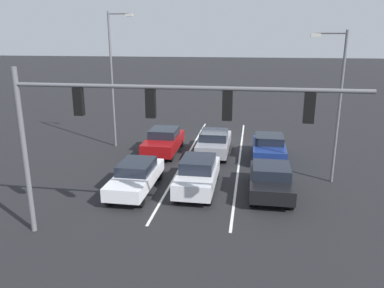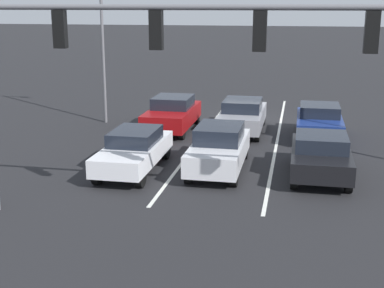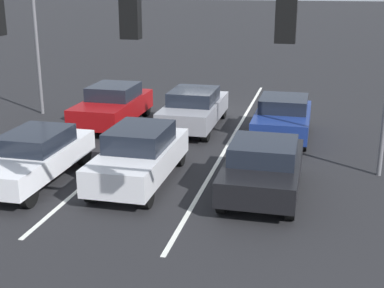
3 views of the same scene
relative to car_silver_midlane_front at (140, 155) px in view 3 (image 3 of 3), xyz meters
name	(u,v)px [view 3 (image 3 of 3)]	position (x,y,z in m)	size (l,w,h in m)	color
ground_plane	(208,113)	(-0.19, -8.41, -0.81)	(240.00, 240.00, 0.00)	black
lane_stripe_left_divider	(233,136)	(-1.84, -5.21, -0.80)	(0.12, 18.40, 0.01)	silver
lane_stripe_center_divider	(148,130)	(1.45, -5.21, -0.80)	(0.12, 18.40, 0.01)	silver
car_silver_midlane_front	(140,155)	(0.00, 0.00, 0.00)	(1.75, 4.41, 1.60)	silver
car_black_leftlane_front	(263,166)	(-3.47, 0.04, -0.04)	(1.93, 4.12, 1.46)	black
car_white_rightlane_front	(35,156)	(2.91, 0.61, -0.05)	(1.71, 4.53, 1.44)	silver
car_gray_midlane_second	(194,108)	(-0.19, -5.92, -0.02)	(1.87, 4.49, 1.52)	gray
car_maroon_rightlane_second	(113,105)	(3.04, -5.71, -0.03)	(1.91, 4.43, 1.55)	maroon
car_navy_leftlane_second	(283,117)	(-3.58, -5.50, -0.07)	(1.91, 4.02, 1.44)	navy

